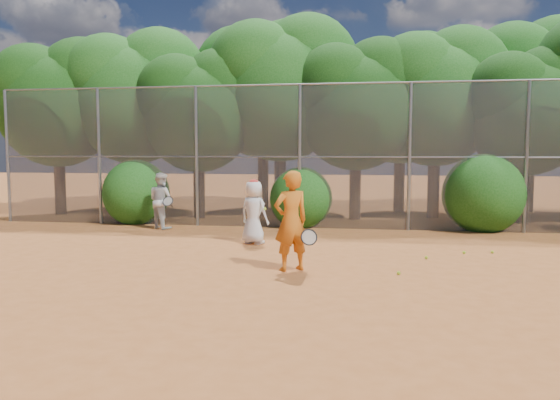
# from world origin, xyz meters

# --- Properties ---
(ground) EXTENTS (80.00, 80.00, 0.00)m
(ground) POSITION_xyz_m (0.00, 0.00, 0.00)
(ground) COLOR #A25524
(ground) RESTS_ON ground
(fence_back) EXTENTS (20.05, 0.09, 4.03)m
(fence_back) POSITION_xyz_m (-0.12, 6.00, 2.05)
(fence_back) COLOR gray
(fence_back) RESTS_ON ground
(tree_0) EXTENTS (4.38, 3.81, 6.00)m
(tree_0) POSITION_xyz_m (-9.44, 8.04, 3.93)
(tree_0) COLOR black
(tree_0) RESTS_ON ground
(tree_1) EXTENTS (4.64, 4.03, 6.35)m
(tree_1) POSITION_xyz_m (-6.94, 8.54, 4.16)
(tree_1) COLOR black
(tree_1) RESTS_ON ground
(tree_2) EXTENTS (3.99, 3.47, 5.47)m
(tree_2) POSITION_xyz_m (-4.45, 7.83, 3.58)
(tree_2) COLOR black
(tree_2) RESTS_ON ground
(tree_3) EXTENTS (4.89, 4.26, 6.70)m
(tree_3) POSITION_xyz_m (-1.94, 8.84, 4.40)
(tree_3) COLOR black
(tree_3) RESTS_ON ground
(tree_4) EXTENTS (4.19, 3.64, 5.73)m
(tree_4) POSITION_xyz_m (0.55, 8.24, 3.76)
(tree_4) COLOR black
(tree_4) RESTS_ON ground
(tree_5) EXTENTS (4.51, 3.92, 6.17)m
(tree_5) POSITION_xyz_m (3.06, 9.04, 4.05)
(tree_5) COLOR black
(tree_5) RESTS_ON ground
(tree_6) EXTENTS (3.86, 3.36, 5.29)m
(tree_6) POSITION_xyz_m (5.55, 8.03, 3.47)
(tree_6) COLOR black
(tree_6) RESTS_ON ground
(tree_9) EXTENTS (4.83, 4.20, 6.62)m
(tree_9) POSITION_xyz_m (-7.94, 10.84, 4.34)
(tree_9) COLOR black
(tree_9) RESTS_ON ground
(tree_10) EXTENTS (5.15, 4.48, 7.06)m
(tree_10) POSITION_xyz_m (-2.93, 11.05, 4.63)
(tree_10) COLOR black
(tree_10) RESTS_ON ground
(tree_11) EXTENTS (4.64, 4.03, 6.35)m
(tree_11) POSITION_xyz_m (2.06, 10.64, 4.16)
(tree_11) COLOR black
(tree_11) RESTS_ON ground
(tree_12) EXTENTS (5.02, 4.37, 6.88)m
(tree_12) POSITION_xyz_m (6.56, 11.24, 4.51)
(tree_12) COLOR black
(tree_12) RESTS_ON ground
(bush_0) EXTENTS (2.00, 2.00, 2.00)m
(bush_0) POSITION_xyz_m (-6.00, 6.30, 1.00)
(bush_0) COLOR #184F13
(bush_0) RESTS_ON ground
(bush_1) EXTENTS (1.80, 1.80, 1.80)m
(bush_1) POSITION_xyz_m (-1.00, 6.30, 0.90)
(bush_1) COLOR #184F13
(bush_1) RESTS_ON ground
(bush_2) EXTENTS (2.20, 2.20, 2.20)m
(bush_2) POSITION_xyz_m (4.00, 6.30, 1.10)
(bush_2) COLOR #184F13
(bush_2) RESTS_ON ground
(player_yellow) EXTENTS (0.91, 0.73, 1.82)m
(player_yellow) POSITION_xyz_m (-0.48, 0.49, 0.91)
(player_yellow) COLOR orange
(player_yellow) RESTS_ON ground
(player_teen) EXTENTS (0.85, 0.73, 1.51)m
(player_teen) POSITION_xyz_m (-1.73, 3.18, 0.75)
(player_teen) COLOR silver
(player_teen) RESTS_ON ground
(player_white) EXTENTS (0.96, 0.92, 1.57)m
(player_white) POSITION_xyz_m (-4.78, 5.22, 0.78)
(player_white) COLOR silver
(player_white) RESTS_ON ground
(ball_0) EXTENTS (0.07, 0.07, 0.07)m
(ball_0) POSITION_xyz_m (2.07, 1.93, 0.03)
(ball_0) COLOR #ACCF25
(ball_0) RESTS_ON ground
(ball_1) EXTENTS (0.07, 0.07, 0.07)m
(ball_1) POSITION_xyz_m (3.51, 2.78, 0.03)
(ball_1) COLOR #ACCF25
(ball_1) RESTS_ON ground
(ball_2) EXTENTS (0.07, 0.07, 0.07)m
(ball_2) POSITION_xyz_m (1.44, 0.42, 0.03)
(ball_2) COLOR #ACCF25
(ball_2) RESTS_ON ground
(ball_4) EXTENTS (0.07, 0.07, 0.07)m
(ball_4) POSITION_xyz_m (2.91, 2.63, 0.03)
(ball_4) COLOR #ACCF25
(ball_4) RESTS_ON ground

